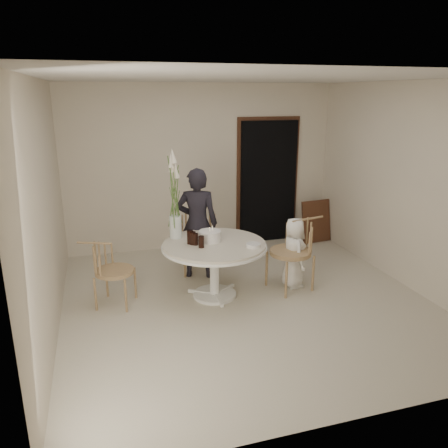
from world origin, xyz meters
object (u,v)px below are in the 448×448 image
object	(u,v)px
boy	(294,253)
chair_far	(198,229)
girl	(197,224)
table	(214,251)
flower_vase	(175,201)
birthday_cake	(210,236)
chair_right	(299,243)
chair_left	(105,264)

from	to	relation	value
boy	chair_far	bearing A→B (deg)	50.47
girl	table	bearing A→B (deg)	113.60
chair_far	flower_vase	world-z (taller)	flower_vase
chair_far	birthday_cake	size ratio (longest dim) A/B	3.37
girl	birthday_cake	bearing A→B (deg)	110.89
boy	flower_vase	world-z (taller)	flower_vase
chair_right	chair_left	xyz separation A→B (m)	(-2.50, 0.19, -0.09)
boy	birthday_cake	bearing A→B (deg)	89.34
table	flower_vase	xyz separation A→B (m)	(-0.42, 0.35, 0.60)
table	chair_left	xyz separation A→B (m)	(-1.34, 0.17, -0.09)
chair_right	chair_left	size ratio (longest dim) A/B	1.17
girl	flower_vase	distance (m)	0.67
chair_far	chair_left	bearing A→B (deg)	-138.57
table	boy	distance (m)	1.12
flower_vase	chair_right	bearing A→B (deg)	-13.39
chair_left	girl	xyz separation A→B (m)	(1.29, 0.54, 0.26)
birthday_cake	flower_vase	world-z (taller)	flower_vase
table	chair_far	xyz separation A→B (m)	(0.03, 1.01, -0.00)
chair_right	boy	bearing A→B (deg)	-138.17
birthday_cake	flower_vase	bearing A→B (deg)	146.02
chair_left	boy	size ratio (longest dim) A/B	0.85
table	chair_left	bearing A→B (deg)	172.93
chair_right	girl	world-z (taller)	girl
table	birthday_cake	world-z (taller)	birthday_cake
chair_far	girl	world-z (taller)	girl
table	girl	distance (m)	0.73
chair_right	flower_vase	xyz separation A→B (m)	(-1.58, 0.38, 0.60)
birthday_cake	flower_vase	distance (m)	0.63
chair_right	girl	distance (m)	1.43
boy	chair_left	bearing A→B (deg)	89.62
table	birthday_cake	bearing A→B (deg)	112.36
chair_right	girl	bearing A→B (deg)	-133.87
birthday_cake	chair_far	bearing A→B (deg)	85.97
girl	chair_far	bearing A→B (deg)	-86.06
chair_right	birthday_cake	bearing A→B (deg)	-108.18
chair_right	flower_vase	size ratio (longest dim) A/B	0.82
chair_far	birthday_cake	distance (m)	0.94
table	boy	xyz separation A→B (m)	(1.11, 0.01, -0.14)
girl	flower_vase	world-z (taller)	flower_vase
boy	flower_vase	bearing A→B (deg)	80.77
girl	boy	world-z (taller)	girl
birthday_cake	boy	bearing A→B (deg)	-3.97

